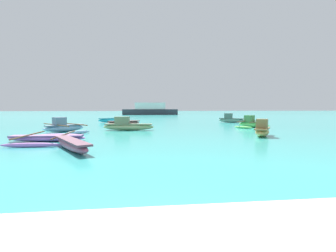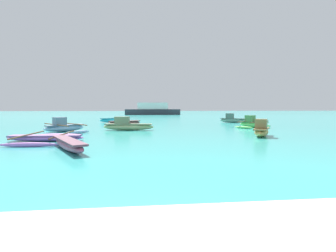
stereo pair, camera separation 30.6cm
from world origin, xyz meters
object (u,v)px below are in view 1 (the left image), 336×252
Objects in this scene: moored_boat_0 at (262,130)px; moored_boat_7 at (72,144)px; moored_boat_1 at (231,119)px; moored_boat_3 at (252,123)px; distant_ferry at (150,110)px; moored_boat_8 at (124,123)px; moored_boat_4 at (47,138)px; moored_boat_5 at (64,127)px; moored_boat_2 at (127,125)px; moored_boat_6 at (113,120)px.

moored_boat_0 is 0.60× the size of moored_boat_7.
moored_boat_7 is (-13.28, -17.26, -0.13)m from moored_boat_1.
moored_boat_0 is 10.71m from moored_boat_7.
moored_boat_3 is 0.29× the size of distant_ferry.
distant_ferry is (6.10, 49.88, 0.89)m from moored_boat_7.
moored_boat_8 is at bearing -97.43° from distant_ferry.
moored_boat_0 is 0.55× the size of moored_boat_4.
moored_boat_5 is (-12.49, 4.61, -0.02)m from moored_boat_0.
moored_boat_4 is at bearing -114.84° from moored_boat_2.
moored_boat_0 reaches higher than moored_boat_6.
moored_boat_3 is at bearing -45.71° from moored_boat_8.
moored_boat_7 is at bearing -55.80° from moored_boat_4.
moored_boat_8 is at bearing -112.53° from moored_boat_6.
moored_boat_8 is at bearing 69.87° from moored_boat_0.
moored_boat_0 is 7.09m from moored_boat_3.
distant_ferry reaches higher than moored_boat_7.
moored_boat_7 is (2.43, -8.31, -0.11)m from moored_boat_5.
moored_boat_8 is (-11.77, -2.60, -0.13)m from moored_boat_1.
moored_boat_3 is at bearing -57.93° from moored_boat_1.
moored_boat_2 is 0.91× the size of moored_boat_4.
moored_boat_0 is at bearing -65.15° from moored_boat_1.
moored_boat_5 reaches higher than moored_boat_8.
moored_boat_3 is 11.85m from moored_boat_8.
moored_boat_5 is 42.45m from distant_ferry.
moored_boat_1 reaches higher than moored_boat_5.
moored_boat_6 is at bearing 80.67° from moored_boat_8.
distant_ferry is (4.10, 41.00, 0.77)m from moored_boat_2.
distant_ferry is at bearing 146.18° from moored_boat_7.
moored_boat_8 is (1.51, 14.66, 0.00)m from moored_boat_7.
moored_boat_7 is at bearing -111.84° from moored_boat_5.
moored_boat_5 is 1.13× the size of moored_boat_7.
moored_boat_2 is 4.47m from moored_boat_5.
moored_boat_2 is 1.06× the size of moored_boat_3.
moored_boat_2 reaches higher than moored_boat_6.
moored_boat_4 is 3.44m from moored_boat_7.
moored_boat_1 is at bearing -77.59° from distant_ferry.
moored_boat_4 is (-14.39, -7.44, -0.17)m from moored_boat_3.
moored_boat_1 is (3.22, 13.57, -0.00)m from moored_boat_0.
moored_boat_1 reaches higher than moored_boat_4.
moored_boat_7 is 50.26m from distant_ferry.
moored_boat_5 is 0.35× the size of distant_ferry.
moored_boat_3 is 1.11× the size of moored_boat_8.
moored_boat_8 is (3.36, 11.77, 0.06)m from moored_boat_4.
moored_boat_4 is (-15.13, -14.36, -0.19)m from moored_boat_1.
moored_boat_3 reaches higher than moored_boat_2.
moored_boat_1 is at bearing -11.83° from moored_boat_8.
moored_boat_0 reaches higher than moored_boat_5.
moored_boat_6 is at bearing 84.94° from moored_boat_4.
moored_boat_3 is (2.48, 6.64, -0.02)m from moored_boat_0.
moored_boat_4 is (-11.91, -0.80, -0.19)m from moored_boat_0.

